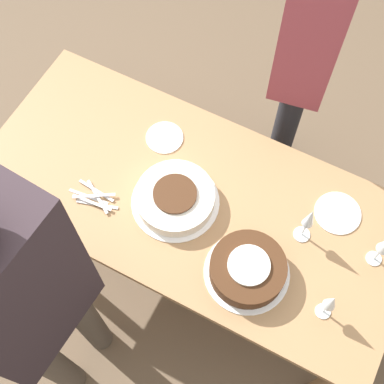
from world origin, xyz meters
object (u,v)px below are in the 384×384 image
Objects in this scene: cake_front_chocolate at (248,269)px; wine_glass_near at (331,303)px; person_cutting at (27,302)px; person_watching at (313,33)px; cake_center_white at (175,198)px; wine_glass_far at (309,219)px.

wine_glass_near is (0.31, -0.00, 0.08)m from cake_front_chocolate.
person_watching is (0.37, 1.40, 0.00)m from person_cutting.
wine_glass_near is at bearing -11.49° from cake_center_white.
person_watching is (-0.17, 0.90, 0.28)m from cake_front_chocolate.
person_cutting reaches higher than wine_glass_far.
wine_glass_near is 0.11× the size of person_watching.
cake_center_white is at bearing -168.36° from wine_glass_far.
cake_center_white is 1.57× the size of wine_glass_far.
wine_glass_far is at bearing 127.11° from wine_glass_near.
cake_center_white is 0.20× the size of person_cutting.
person_cutting is (-0.66, -0.73, 0.17)m from wine_glass_far.
wine_glass_near is at bearing -0.82° from cake_front_chocolate.
cake_center_white is 0.71m from person_cutting.
person_watching reaches higher than cake_center_white.
wine_glass_near reaches higher than cake_front_chocolate.
cake_front_chocolate is at bearing -117.54° from wine_glass_far.
cake_front_chocolate is (0.37, -0.13, 0.01)m from cake_center_white.
person_cutting is (-0.84, -0.49, 0.19)m from wine_glass_near.
cake_front_chocolate is at bearing 1.30° from person_watching.
cake_center_white is at bearing -10.87° from person_cutting.
cake_center_white is at bearing 160.34° from cake_front_chocolate.
person_cutting is 1.00× the size of person_watching.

